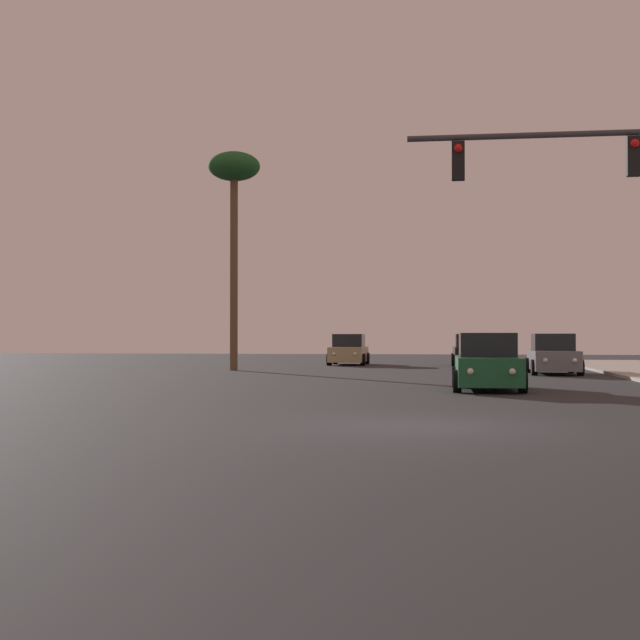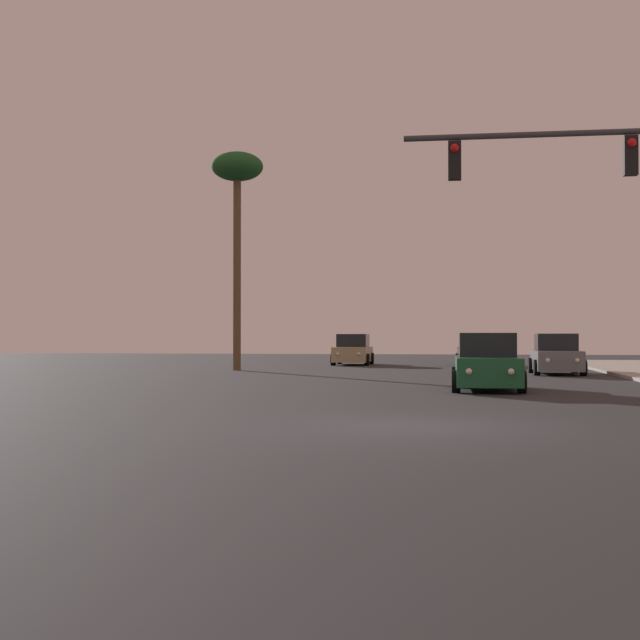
{
  "view_description": "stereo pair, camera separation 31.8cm",
  "coord_description": "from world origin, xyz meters",
  "px_view_note": "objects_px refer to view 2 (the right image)",
  "views": [
    {
      "loc": [
        0.35,
        -15.88,
        1.61
      ],
      "look_at": [
        -3.52,
        12.13,
        2.1
      ],
      "focal_mm": 50.0,
      "sensor_mm": 36.0,
      "label": 1
    },
    {
      "loc": [
        0.67,
        -15.84,
        1.61
      ],
      "look_at": [
        -3.52,
        12.13,
        2.1
      ],
      "focal_mm": 50.0,
      "sensor_mm": 36.0,
      "label": 2
    }
  ],
  "objects_px": {
    "car_grey": "(556,356)",
    "palm_tree_mid": "(237,181)",
    "car_black": "(475,351)",
    "car_green": "(487,364)",
    "car_tan": "(353,351)"
  },
  "relations": [
    {
      "from": "car_tan",
      "to": "car_green",
      "type": "relative_size",
      "value": 1.0
    },
    {
      "from": "car_tan",
      "to": "car_grey",
      "type": "relative_size",
      "value": 1.0
    },
    {
      "from": "car_green",
      "to": "palm_tree_mid",
      "type": "distance_m",
      "value": 18.89
    },
    {
      "from": "car_grey",
      "to": "car_green",
      "type": "xyz_separation_m",
      "value": [
        -3.23,
        -11.25,
        0.0
      ]
    },
    {
      "from": "car_grey",
      "to": "car_green",
      "type": "relative_size",
      "value": 1.0
    },
    {
      "from": "car_green",
      "to": "palm_tree_mid",
      "type": "relative_size",
      "value": 0.43
    },
    {
      "from": "car_tan",
      "to": "palm_tree_mid",
      "type": "distance_m",
      "value": 12.44
    },
    {
      "from": "car_green",
      "to": "palm_tree_mid",
      "type": "height_order",
      "value": "palm_tree_mid"
    },
    {
      "from": "car_black",
      "to": "car_green",
      "type": "bearing_deg",
      "value": 88.39
    },
    {
      "from": "car_black",
      "to": "palm_tree_mid",
      "type": "distance_m",
      "value": 15.61
    },
    {
      "from": "car_grey",
      "to": "palm_tree_mid",
      "type": "bearing_deg",
      "value": -7.62
    },
    {
      "from": "car_grey",
      "to": "palm_tree_mid",
      "type": "height_order",
      "value": "palm_tree_mid"
    },
    {
      "from": "car_tan",
      "to": "palm_tree_mid",
      "type": "relative_size",
      "value": 0.43
    },
    {
      "from": "car_green",
      "to": "car_black",
      "type": "height_order",
      "value": "same"
    },
    {
      "from": "car_tan",
      "to": "car_grey",
      "type": "bearing_deg",
      "value": 132.85
    }
  ]
}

